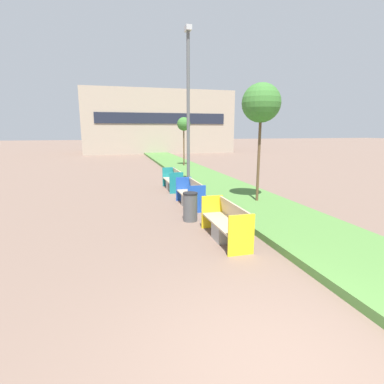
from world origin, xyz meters
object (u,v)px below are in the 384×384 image
at_px(sapling_tree_near, 261,104).
at_px(sapling_tree_far, 184,125).
at_px(bench_yellow_frame, 226,226).
at_px(litter_bin, 190,207).
at_px(bench_blue_frame, 191,196).
at_px(bench_teal_frame, 173,182).
at_px(street_lamp_post, 188,104).

distance_m(sapling_tree_near, sapling_tree_far, 11.79).
xyz_separation_m(bench_yellow_frame, litter_bin, (-0.47, 1.81, 0.08)).
height_order(bench_blue_frame, litter_bin, bench_blue_frame).
bearing_deg(bench_teal_frame, street_lamp_post, -39.86).
distance_m(bench_yellow_frame, bench_blue_frame, 3.57).
bearing_deg(street_lamp_post, bench_blue_frame, -102.53).
bearing_deg(bench_teal_frame, litter_bin, -95.31).
distance_m(street_lamp_post, sapling_tree_near, 3.72).
bearing_deg(sapling_tree_far, sapling_tree_near, -90.00).
bearing_deg(street_lamp_post, bench_teal_frame, 140.14).
xyz_separation_m(bench_yellow_frame, street_lamp_post, (0.61, 6.33, 3.51)).
height_order(bench_yellow_frame, sapling_tree_far, sapling_tree_far).
distance_m(litter_bin, street_lamp_post, 5.77).
height_order(street_lamp_post, sapling_tree_near, street_lamp_post).
bearing_deg(bench_yellow_frame, litter_bin, 104.52).
distance_m(bench_blue_frame, litter_bin, 1.82).
xyz_separation_m(bench_blue_frame, sapling_tree_far, (2.43, 11.29, 2.78)).
distance_m(litter_bin, sapling_tree_near, 4.51).
bearing_deg(sapling_tree_near, litter_bin, -156.29).
distance_m(bench_blue_frame, sapling_tree_near, 4.12).
distance_m(bench_teal_frame, litter_bin, 5.05).
relative_size(litter_bin, street_lamp_post, 0.13).
xyz_separation_m(sapling_tree_near, sapling_tree_far, (-0.00, 11.78, -0.52)).
relative_size(bench_yellow_frame, sapling_tree_far, 0.56).
bearing_deg(sapling_tree_near, sapling_tree_far, 90.00).
relative_size(bench_yellow_frame, sapling_tree_near, 0.47).
xyz_separation_m(street_lamp_post, sapling_tree_far, (1.81, 8.53, -0.73)).
relative_size(bench_blue_frame, sapling_tree_far, 0.53).
relative_size(bench_yellow_frame, bench_blue_frame, 1.06).
relative_size(bench_yellow_frame, bench_teal_frame, 1.08).
bearing_deg(street_lamp_post, sapling_tree_far, 78.00).
bearing_deg(bench_blue_frame, sapling_tree_near, -11.28).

